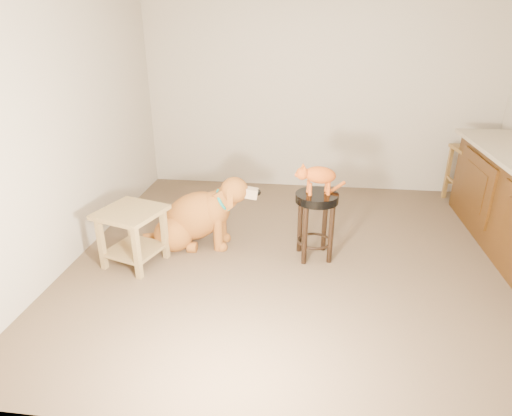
# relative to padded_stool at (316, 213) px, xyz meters

# --- Properties ---
(floor) EXTENTS (4.50, 4.00, 0.01)m
(floor) POSITION_rel_padded_stool_xyz_m (0.01, -0.04, -0.46)
(floor) COLOR brown
(floor) RESTS_ON ground
(room_shell) EXTENTS (4.54, 4.04, 2.62)m
(room_shell) POSITION_rel_padded_stool_xyz_m (0.01, -0.04, 1.22)
(room_shell) COLOR #AFA28C
(room_shell) RESTS_ON ground
(padded_stool) EXTENTS (0.40, 0.40, 0.64)m
(padded_stool) POSITION_rel_padded_stool_xyz_m (0.00, 0.00, 0.00)
(padded_stool) COLOR black
(padded_stool) RESTS_ON ground
(wood_stool) EXTENTS (0.42, 0.42, 0.70)m
(wood_stool) POSITION_rel_padded_stool_xyz_m (1.82, 1.60, -0.09)
(wood_stool) COLOR brown
(wood_stool) RESTS_ON ground
(side_table) EXTENTS (0.65, 0.65, 0.54)m
(side_table) POSITION_rel_padded_stool_xyz_m (-1.64, -0.33, -0.10)
(side_table) COLOR olive
(side_table) RESTS_ON ground
(golden_retriever) EXTENTS (1.23, 0.60, 0.78)m
(golden_retriever) POSITION_rel_padded_stool_xyz_m (-1.17, 0.11, -0.17)
(golden_retriever) COLOR brown
(golden_retriever) RESTS_ON ground
(tabby_kitten) EXTENTS (0.47, 0.26, 0.31)m
(tabby_kitten) POSITION_rel_padded_stool_xyz_m (-0.01, -0.00, 0.36)
(tabby_kitten) COLOR #9C3F0F
(tabby_kitten) RESTS_ON padded_stool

